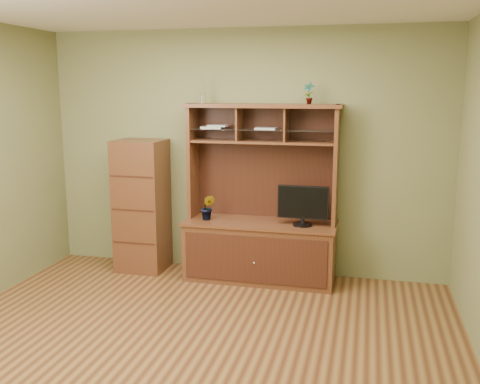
% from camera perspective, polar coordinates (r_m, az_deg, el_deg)
% --- Properties ---
extents(room, '(4.54, 4.04, 2.74)m').
position_cam_1_polar(room, '(4.07, -6.09, 0.91)').
color(room, '#4E2A16').
rests_on(room, ground).
extents(media_hutch, '(1.66, 0.61, 1.90)m').
position_cam_1_polar(media_hutch, '(5.81, 2.19, -4.34)').
color(media_hutch, '#4E2516').
rests_on(media_hutch, room).
extents(monitor, '(0.53, 0.20, 0.42)m').
position_cam_1_polar(monitor, '(5.58, 6.73, -1.37)').
color(monitor, black).
rests_on(monitor, media_hutch).
extents(orchid_plant, '(0.16, 0.13, 0.28)m').
position_cam_1_polar(orchid_plant, '(5.81, -3.45, -1.65)').
color(orchid_plant, '#275C1F').
rests_on(orchid_plant, media_hutch).
extents(top_plant, '(0.13, 0.11, 0.22)m').
position_cam_1_polar(top_plant, '(5.61, 7.36, 10.41)').
color(top_plant, '#3D6B25').
rests_on(top_plant, media_hutch).
extents(reed_diffuser, '(0.06, 0.06, 0.29)m').
position_cam_1_polar(reed_diffuser, '(5.85, -4.01, 10.55)').
color(reed_diffuser, silver).
rests_on(reed_diffuser, media_hutch).
extents(magazines, '(0.82, 0.18, 0.04)m').
position_cam_1_polar(magazines, '(5.77, -0.93, 6.93)').
color(magazines, silver).
rests_on(magazines, media_hutch).
extents(side_cabinet, '(0.53, 0.49, 1.49)m').
position_cam_1_polar(side_cabinet, '(6.19, -10.43, -1.43)').
color(side_cabinet, '#4E2516').
rests_on(side_cabinet, room).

